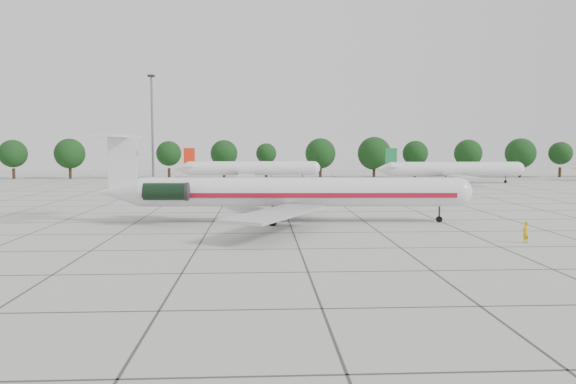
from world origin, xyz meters
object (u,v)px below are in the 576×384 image
object	(u,v)px
main_airliner	(278,192)
floodlight_mast	(152,120)
ground_crew	(526,232)
bg_airliner_c	(250,169)
bg_airliner_d	(453,169)

from	to	relation	value
main_airliner	floodlight_mast	world-z (taller)	floodlight_mast
ground_crew	floodlight_mast	bearing A→B (deg)	-92.65
ground_crew	main_airliner	bearing A→B (deg)	-62.64
bg_airliner_c	bg_airliner_d	world-z (taller)	same
floodlight_mast	bg_airliner_c	bearing A→B (deg)	-39.32
main_airliner	floodlight_mast	size ratio (longest dim) A/B	1.53
bg_airliner_c	ground_crew	bearing A→B (deg)	-72.91
bg_airliner_d	floodlight_mast	distance (m)	73.64
bg_airliner_c	bg_airliner_d	bearing A→B (deg)	-8.34
ground_crew	floodlight_mast	size ratio (longest dim) A/B	0.07
bg_airliner_d	ground_crew	bearing A→B (deg)	-104.75
ground_crew	bg_airliner_c	size ratio (longest dim) A/B	0.06
floodlight_mast	ground_crew	bearing A→B (deg)	-63.57
floodlight_mast	bg_airliner_d	bearing A→B (deg)	-21.50
floodlight_mast	main_airliner	bearing A→B (deg)	-71.24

